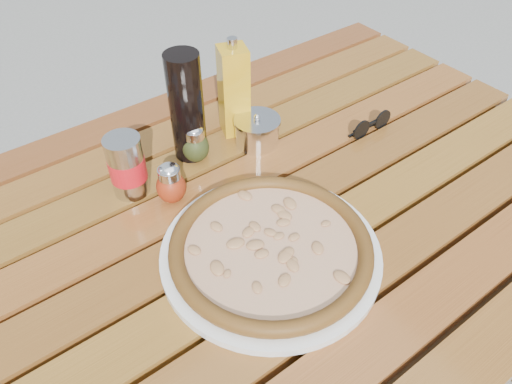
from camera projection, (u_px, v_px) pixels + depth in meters
table at (262, 238)px, 0.95m from camera, size 1.40×0.90×0.75m
plate at (271, 253)px, 0.81m from camera, size 0.37×0.37×0.01m
pizza at (271, 247)px, 0.80m from camera, size 0.33×0.33×0.03m
pepper_shaker at (171, 184)px, 0.89m from camera, size 0.06×0.06×0.08m
oregano_shaker at (195, 144)px, 0.98m from camera, size 0.06×0.06×0.08m
dark_bottle at (187, 107)px, 0.94m from camera, size 0.07×0.07×0.22m
soda_can at (127, 166)px, 0.90m from camera, size 0.08×0.08×0.12m
olive_oil_cruet at (234, 91)px, 1.01m from camera, size 0.07×0.07×0.21m
parmesan_tin at (257, 131)px, 1.02m from camera, size 0.10×0.10×0.07m
sunglasses at (371, 125)px, 1.06m from camera, size 0.11×0.02×0.04m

